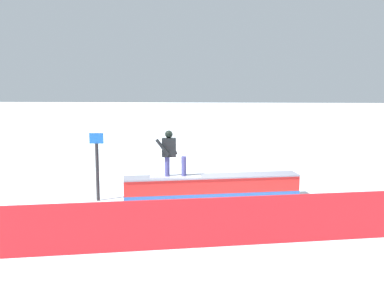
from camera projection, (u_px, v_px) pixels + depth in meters
ground_plane at (212, 200)px, 12.70m from camera, size 120.00×120.00×0.00m
grind_box at (212, 189)px, 12.66m from camera, size 5.12×1.68×0.73m
snowboarder at (171, 152)px, 12.34m from camera, size 1.49×0.49×1.33m
safety_fence at (210, 223)px, 9.02m from camera, size 8.42×1.81×1.05m
trail_marker at (97, 165)px, 12.49m from camera, size 0.40×0.10×1.97m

